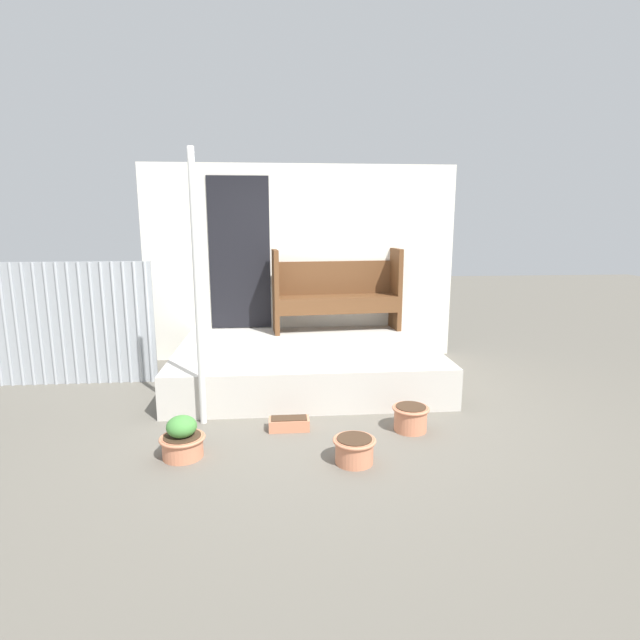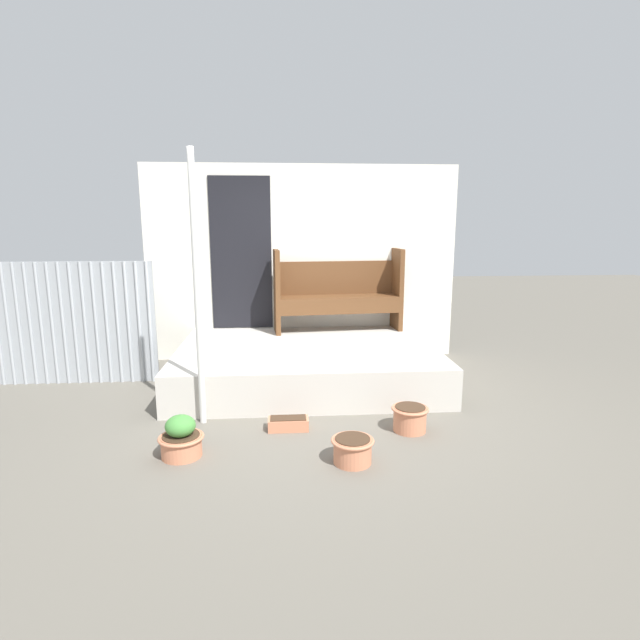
% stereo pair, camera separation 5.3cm
% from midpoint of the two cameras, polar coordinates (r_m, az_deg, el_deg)
% --- Properties ---
extents(ground_plane, '(24.00, 24.00, 0.00)m').
position_cam_midpoint_polar(ground_plane, '(4.94, -0.18, -10.93)').
color(ground_plane, '#666056').
extents(porch_slab, '(2.97, 2.16, 0.43)m').
position_cam_midpoint_polar(porch_slab, '(5.89, -1.24, -5.03)').
color(porch_slab, beige).
rests_on(porch_slab, ground_plane).
extents(house_wall, '(4.17, 0.08, 2.60)m').
position_cam_midpoint_polar(house_wall, '(6.78, -2.12, 6.52)').
color(house_wall, white).
rests_on(house_wall, ground_plane).
extents(fence_corrugated, '(2.67, 0.05, 1.42)m').
position_cam_midpoint_polar(fence_corrugated, '(6.54, -29.48, -0.40)').
color(fence_corrugated, '#9EA3A8').
rests_on(fence_corrugated, ground_plane).
extents(support_post, '(0.06, 0.06, 2.49)m').
position_cam_midpoint_polar(support_post, '(4.60, -13.55, 3.17)').
color(support_post, silver).
rests_on(support_post, ground_plane).
extents(bench, '(1.70, 0.54, 1.08)m').
position_cam_midpoint_polar(bench, '(6.59, 2.26, 3.44)').
color(bench, brown).
rests_on(bench, porch_slab).
extents(flower_pot_left, '(0.37, 0.37, 0.35)m').
position_cam_midpoint_polar(flower_pot_left, '(4.26, -15.24, -12.95)').
color(flower_pot_left, tan).
rests_on(flower_pot_left, ground_plane).
extents(flower_pot_middle, '(0.34, 0.34, 0.21)m').
position_cam_midpoint_polar(flower_pot_middle, '(4.04, 4.12, -14.50)').
color(flower_pot_middle, tan).
rests_on(flower_pot_middle, ground_plane).
extents(flower_pot_right, '(0.34, 0.34, 0.23)m').
position_cam_midpoint_polar(flower_pot_right, '(4.66, 10.56, -10.90)').
color(flower_pot_right, tan).
rests_on(flower_pot_right, ground_plane).
extents(planter_box_rect, '(0.37, 0.17, 0.12)m').
position_cam_midpoint_polar(planter_box_rect, '(4.64, -3.31, -11.73)').
color(planter_box_rect, tan).
rests_on(planter_box_rect, ground_plane).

